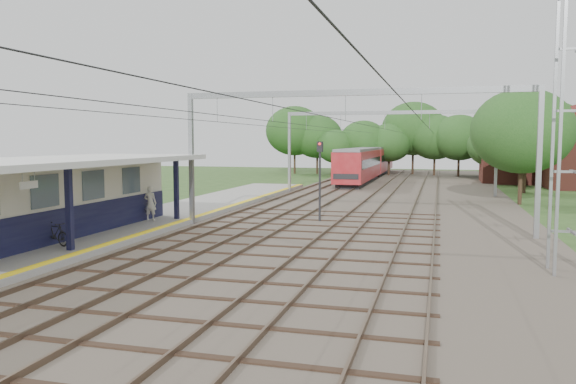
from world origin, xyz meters
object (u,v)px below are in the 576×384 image
(bicycle, at_px, (55,234))
(person, at_px, (150,203))
(train, at_px, (369,162))
(signal_post, at_px, (320,171))

(bicycle, bearing_deg, person, 15.22)
(train, distance_m, signal_post, 37.39)
(bicycle, height_order, train, train)
(train, relative_size, signal_post, 7.68)
(train, bearing_deg, signal_post, -87.16)
(train, height_order, signal_post, signal_post)
(person, relative_size, signal_post, 0.41)
(person, bearing_deg, bicycle, 81.95)
(person, height_order, train, train)
(person, height_order, bicycle, person)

